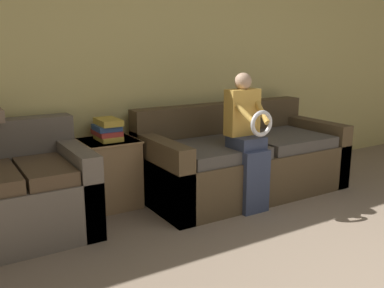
% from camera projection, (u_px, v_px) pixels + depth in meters
% --- Properties ---
extents(wall_back, '(7.65, 0.06, 2.55)m').
position_uv_depth(wall_back, '(183.00, 65.00, 4.49)').
color(wall_back, '#DBCC7F').
rests_on(wall_back, ground_plane).
extents(couch_main, '(2.07, 0.99, 0.88)m').
position_uv_depth(couch_main, '(241.00, 161.00, 4.39)').
color(couch_main, brown).
rests_on(couch_main, ground_plane).
extents(child_left_seated, '(0.32, 0.37, 1.24)m').
position_uv_depth(child_left_seated, '(248.00, 137.00, 3.83)').
color(child_left_seated, '#384260').
rests_on(child_left_seated, ground_plane).
extents(side_shelf, '(0.50, 0.48, 0.64)m').
position_uv_depth(side_shelf, '(110.00, 172.00, 3.98)').
color(side_shelf, '#9E7A51').
rests_on(side_shelf, ground_plane).
extents(book_stack, '(0.21, 0.32, 0.20)m').
position_uv_depth(book_stack, '(107.00, 130.00, 3.88)').
color(book_stack, gold).
rests_on(book_stack, side_shelf).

